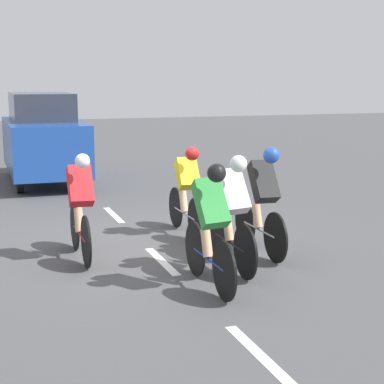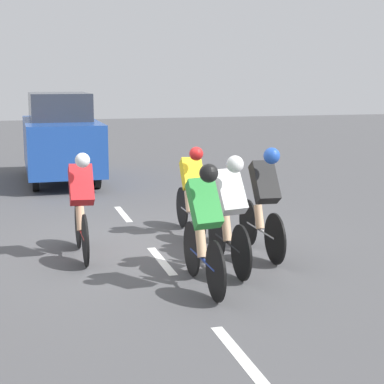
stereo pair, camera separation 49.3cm
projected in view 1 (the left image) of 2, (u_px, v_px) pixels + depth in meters
The scene contains 10 objects.
ground_plane at pixel (148, 248), 9.56m from camera, with size 60.00×60.00×0.00m, color #4C4C4F.
lane_stripe_near at pixel (259, 354), 5.90m from camera, with size 0.12×1.40×0.01m, color white.
lane_stripe_mid at pixel (162, 261), 8.88m from camera, with size 0.12×1.40×0.01m, color white.
lane_stripe_far at pixel (114, 215), 11.86m from camera, with size 0.12×1.40×0.01m, color white.
cyclist_red at pixel (80, 205), 8.84m from camera, with size 0.33×1.70×1.52m.
cyclist_yellow at pixel (187, 189), 10.21m from camera, with size 0.33×1.71×1.46m.
cyclist_green at pixel (210, 224), 7.57m from camera, with size 0.35×1.72×1.56m.
cyclist_white at pixel (232, 210), 8.34m from camera, with size 0.35×1.71×1.56m.
cyclist_black at pixel (263, 198), 9.08m from camera, with size 0.33×1.74×1.58m.
support_car at pixel (43, 138), 15.36m from camera, with size 1.70×4.11×2.14m.
Camera 1 is at (2.38, 8.97, 2.52)m, focal length 60.00 mm.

